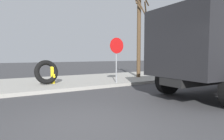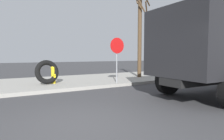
% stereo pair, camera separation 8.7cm
% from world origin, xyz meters
% --- Properties ---
extents(ground_plane, '(80.00, 80.00, 0.00)m').
position_xyz_m(ground_plane, '(0.00, 0.00, 0.00)').
color(ground_plane, '#38383A').
extents(sidewalk_curb, '(36.00, 5.00, 0.15)m').
position_xyz_m(sidewalk_curb, '(0.00, 6.50, 0.07)').
color(sidewalk_curb, '#99968E').
rests_on(sidewalk_curb, ground).
extents(fire_hydrant, '(0.23, 0.52, 0.88)m').
position_xyz_m(fire_hydrant, '(0.79, 5.67, 0.62)').
color(fire_hydrant, yellow).
rests_on(fire_hydrant, sidewalk_curb).
extents(loose_tire, '(1.18, 0.60, 1.14)m').
position_xyz_m(loose_tire, '(0.47, 5.57, 0.72)').
color(loose_tire, black).
rests_on(loose_tire, sidewalk_curb).
extents(stop_sign, '(0.76, 0.08, 2.20)m').
position_xyz_m(stop_sign, '(3.53, 4.32, 1.68)').
color(stop_sign, gray).
rests_on(stop_sign, sidewalk_curb).
extents(bare_tree, '(1.12, 1.06, 5.65)m').
position_xyz_m(bare_tree, '(6.10, 5.79, 2.96)').
color(bare_tree, '#4C3823').
rests_on(bare_tree, sidewalk_curb).
extents(street_light_pole, '(0.12, 0.12, 6.35)m').
position_xyz_m(street_light_pole, '(8.80, 4.42, 3.33)').
color(street_light_pole, '#595B5E').
rests_on(street_light_pole, sidewalk_curb).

